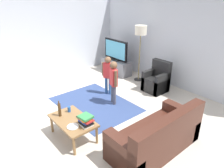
{
  "coord_description": "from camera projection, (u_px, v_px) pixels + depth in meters",
  "views": [
    {
      "loc": [
        3.58,
        -2.4,
        2.72
      ],
      "look_at": [
        0.0,
        0.6,
        0.65
      ],
      "focal_mm": 33.64,
      "sensor_mm": 36.0,
      "label": 1
    }
  ],
  "objects": [
    {
      "name": "ground",
      "position": [
        93.0,
        115.0,
        5.03
      ],
      "size": [
        7.8,
        7.8,
        0.0
      ],
      "primitive_type": "plane",
      "color": "beige"
    },
    {
      "name": "wall_back",
      "position": [
        174.0,
        42.0,
        6.24
      ],
      "size": [
        6.0,
        0.12,
        2.7
      ],
      "primitive_type": "cube",
      "color": "silver",
      "rests_on": "ground"
    },
    {
      "name": "wall_left",
      "position": [
        36.0,
        39.0,
        6.58
      ],
      "size": [
        0.12,
        6.0,
        2.7
      ],
      "primitive_type": "cube",
      "color": "silver",
      "rests_on": "ground"
    },
    {
      "name": "area_rug",
      "position": [
        95.0,
        104.0,
        5.52
      ],
      "size": [
        2.2,
        1.6,
        0.01
      ],
      "primitive_type": "cube",
      "color": "#33477A",
      "rests_on": "ground"
    },
    {
      "name": "tv_stand",
      "position": [
        116.0,
        67.0,
        7.54
      ],
      "size": [
        1.2,
        0.44,
        0.5
      ],
      "color": "slate",
      "rests_on": "ground"
    },
    {
      "name": "tv",
      "position": [
        116.0,
        50.0,
        7.28
      ],
      "size": [
        1.1,
        0.28,
        0.71
      ],
      "color": "black",
      "rests_on": "tv_stand"
    },
    {
      "name": "couch",
      "position": [
        159.0,
        138.0,
        3.79
      ],
      "size": [
        0.8,
        1.8,
        0.86
      ],
      "color": "#472319",
      "rests_on": "ground"
    },
    {
      "name": "armchair",
      "position": [
        157.0,
        81.0,
        6.17
      ],
      "size": [
        0.6,
        0.6,
        0.9
      ],
      "color": "black",
      "rests_on": "ground"
    },
    {
      "name": "floor_lamp",
      "position": [
        141.0,
        33.0,
        6.42
      ],
      "size": [
        0.36,
        0.36,
        1.78
      ],
      "color": "#262626",
      "rests_on": "ground"
    },
    {
      "name": "child_near_tv",
      "position": [
        108.0,
        72.0,
        5.82
      ],
      "size": [
        0.34,
        0.22,
        1.11
      ],
      "color": "#33598C",
      "rests_on": "ground"
    },
    {
      "name": "child_center",
      "position": [
        114.0,
        79.0,
        5.29
      ],
      "size": [
        0.37,
        0.21,
        1.16
      ],
      "color": "#4C4C59",
      "rests_on": "ground"
    },
    {
      "name": "coffee_table",
      "position": [
        73.0,
        122.0,
        4.13
      ],
      "size": [
        1.0,
        0.6,
        0.42
      ],
      "color": "olive",
      "rests_on": "ground"
    },
    {
      "name": "book_stack",
      "position": [
        86.0,
        120.0,
        3.9
      ],
      "size": [
        0.28,
        0.25,
        0.21
      ],
      "color": "white",
      "rests_on": "coffee_table"
    },
    {
      "name": "bottle",
      "position": [
        60.0,
        110.0,
        4.17
      ],
      "size": [
        0.06,
        0.06,
        0.34
      ],
      "color": "#4C3319",
      "rests_on": "coffee_table"
    },
    {
      "name": "tv_remote",
      "position": [
        79.0,
        118.0,
        4.14
      ],
      "size": [
        0.17,
        0.06,
        0.02
      ],
      "primitive_type": "cube",
      "rotation": [
        0.0,
        0.0,
        -0.09
      ],
      "color": "black",
      "rests_on": "coffee_table"
    },
    {
      "name": "soda_can",
      "position": [
        69.0,
        109.0,
        4.35
      ],
      "size": [
        0.07,
        0.07,
        0.12
      ],
      "primitive_type": "cylinder",
      "color": "#2659B2",
      "rests_on": "coffee_table"
    },
    {
      "name": "plate",
      "position": [
        73.0,
        127.0,
        3.88
      ],
      "size": [
        0.22,
        0.22,
        0.02
      ],
      "color": "white",
      "rests_on": "coffee_table"
    }
  ]
}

